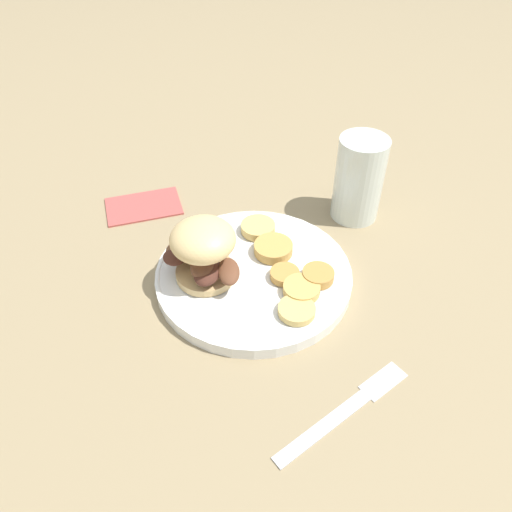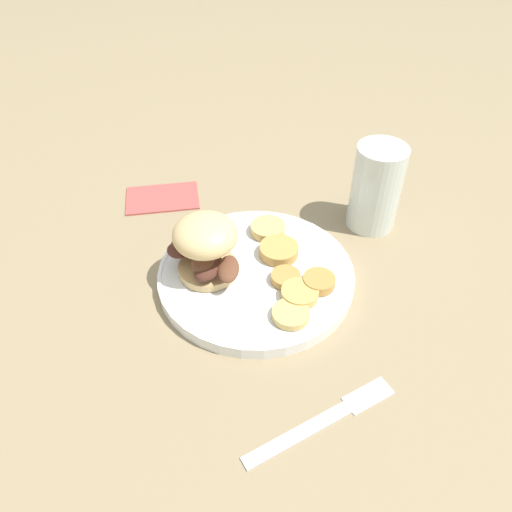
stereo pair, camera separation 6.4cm
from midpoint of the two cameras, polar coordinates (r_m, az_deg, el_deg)
ground_plane at (r=0.68m, az=-2.73°, el=-2.87°), size 4.00×4.00×0.00m
dinner_plate at (r=0.67m, az=-2.76°, el=-2.24°), size 0.26×0.26×0.02m
sandwich at (r=0.63m, az=-8.94°, el=0.59°), size 0.11×0.11×0.09m
potato_round_0 at (r=0.65m, az=0.75°, el=-2.26°), size 0.04×0.04×0.01m
potato_round_1 at (r=0.68m, az=-0.44°, el=0.76°), size 0.05×0.05×0.01m
potato_round_2 at (r=0.72m, az=-2.08°, el=3.13°), size 0.05×0.05×0.01m
potato_round_3 at (r=0.65m, az=4.57°, el=-2.36°), size 0.04×0.04×0.01m
potato_round_4 at (r=0.63m, az=2.61°, el=-3.91°), size 0.05×0.05×0.01m
potato_round_5 at (r=0.61m, az=1.94°, el=-6.34°), size 0.05×0.05×0.01m
fork at (r=0.56m, az=7.10°, el=-17.29°), size 0.13×0.16×0.00m
drinking_glass at (r=0.76m, az=9.53°, el=8.59°), size 0.07×0.07×0.13m
napkin at (r=0.82m, az=-14.74°, el=5.51°), size 0.11×0.13×0.01m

